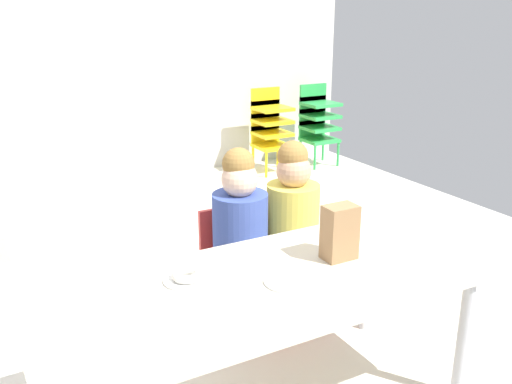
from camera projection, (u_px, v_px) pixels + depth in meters
name	position (u px, v px, depth m)	size (l,w,h in m)	color
ground_plane	(179.00, 319.00, 2.91)	(5.51, 5.14, 0.02)	silver
back_wall	(60.00, 43.00, 4.65)	(5.51, 0.10, 2.48)	beige
craft_table	(262.00, 293.00, 2.06)	(1.66, 0.72, 0.58)	beige
seated_child_near_camera	(239.00, 225.00, 2.63)	(0.33, 0.33, 0.92)	red
seated_child_middle_seat	(292.00, 214.00, 2.77)	(0.34, 0.34, 0.92)	red
kid_chair_yellow_stack	(270.00, 125.00, 5.36)	(0.32, 0.30, 0.80)	yellow
kid_chair_green_stack	(318.00, 120.00, 5.61)	(0.32, 0.30, 0.80)	green
paper_bag_brown	(340.00, 232.00, 2.19)	(0.13, 0.09, 0.22)	#9E754C
paper_plate_near_edge	(188.00, 280.00, 2.04)	(0.18, 0.18, 0.01)	white
paper_plate_center_table	(289.00, 281.00, 2.03)	(0.18, 0.18, 0.01)	white
donut_powdered_on_plate	(188.00, 275.00, 2.04)	(0.12, 0.12, 0.03)	white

